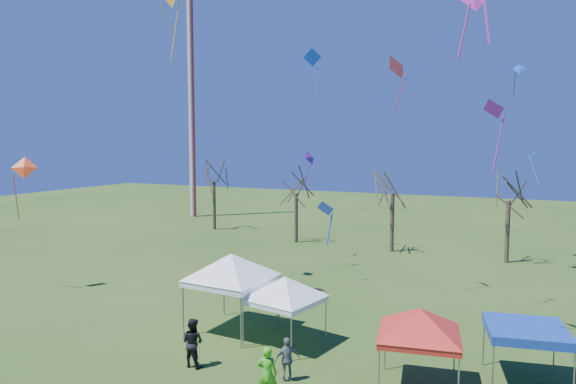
{
  "coord_description": "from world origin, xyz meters",
  "views": [
    {
      "loc": [
        6.82,
        -15.48,
        8.58
      ],
      "look_at": [
        -1.64,
        3.0,
        6.63
      ],
      "focal_mm": 32.0,
      "sensor_mm": 36.0,
      "label": 1
    }
  ],
  "objects_px": {
    "tree_2": "(393,172)",
    "person_dark": "(193,342)",
    "person_green": "(267,373)",
    "tree_0": "(214,164)",
    "radio_mast": "(192,109)",
    "tent_white_west": "(231,259)",
    "tent_red": "(420,314)",
    "tent_blue": "(526,331)",
    "tree_1": "(296,176)",
    "tent_white_mid": "(285,281)",
    "tree_3": "(510,178)",
    "person_grey": "(287,359)"
  },
  "relations": [
    {
      "from": "radio_mast",
      "to": "tree_0",
      "type": "xyz_separation_m",
      "value": [
        7.15,
        -6.62,
        -6.01
      ]
    },
    {
      "from": "tent_blue",
      "to": "tree_1",
      "type": "bearing_deg",
      "value": 131.1
    },
    {
      "from": "tree_0",
      "to": "person_green",
      "type": "height_order",
      "value": "tree_0"
    },
    {
      "from": "tree_2",
      "to": "tent_white_mid",
      "type": "xyz_separation_m",
      "value": [
        0.2,
        -20.54,
        -3.56
      ]
    },
    {
      "from": "person_green",
      "to": "tent_red",
      "type": "bearing_deg",
      "value": -159.9
    },
    {
      "from": "tree_1",
      "to": "tent_white_west",
      "type": "distance_m",
      "value": 21.33
    },
    {
      "from": "tent_red",
      "to": "person_green",
      "type": "bearing_deg",
      "value": -146.96
    },
    {
      "from": "radio_mast",
      "to": "tent_white_west",
      "type": "height_order",
      "value": "radio_mast"
    },
    {
      "from": "person_grey",
      "to": "radio_mast",
      "type": "bearing_deg",
      "value": -92.06
    },
    {
      "from": "tent_red",
      "to": "person_dark",
      "type": "height_order",
      "value": "tent_red"
    },
    {
      "from": "person_dark",
      "to": "person_green",
      "type": "distance_m",
      "value": 3.96
    },
    {
      "from": "tree_0",
      "to": "person_grey",
      "type": "distance_m",
      "value": 33.92
    },
    {
      "from": "tree_1",
      "to": "person_dark",
      "type": "xyz_separation_m",
      "value": [
        6.33,
        -24.34,
        -4.85
      ]
    },
    {
      "from": "tree_1",
      "to": "tree_2",
      "type": "relative_size",
      "value": 0.92
    },
    {
      "from": "person_grey",
      "to": "tree_2",
      "type": "bearing_deg",
      "value": -127.32
    },
    {
      "from": "radio_mast",
      "to": "tree_2",
      "type": "relative_size",
      "value": 3.06
    },
    {
      "from": "tree_0",
      "to": "person_dark",
      "type": "xyz_separation_m",
      "value": [
        16.41,
        -27.07,
        -5.54
      ]
    },
    {
      "from": "tree_2",
      "to": "person_dark",
      "type": "bearing_deg",
      "value": -94.92
    },
    {
      "from": "tree_0",
      "to": "tent_white_mid",
      "type": "relative_size",
      "value": 2.25
    },
    {
      "from": "person_green",
      "to": "tree_0",
      "type": "bearing_deg",
      "value": -67.34
    },
    {
      "from": "tent_white_mid",
      "to": "person_dark",
      "type": "height_order",
      "value": "tent_white_mid"
    },
    {
      "from": "tree_2",
      "to": "radio_mast",
      "type": "bearing_deg",
      "value": 159.43
    },
    {
      "from": "tree_1",
      "to": "tree_3",
      "type": "bearing_deg",
      "value": -2.06
    },
    {
      "from": "person_grey",
      "to": "person_green",
      "type": "relative_size",
      "value": 0.86
    },
    {
      "from": "tent_red",
      "to": "person_grey",
      "type": "xyz_separation_m",
      "value": [
        -4.43,
        -1.31,
        -1.91
      ]
    },
    {
      "from": "person_dark",
      "to": "tree_3",
      "type": "bearing_deg",
      "value": -111.42
    },
    {
      "from": "tree_1",
      "to": "person_green",
      "type": "distance_m",
      "value": 27.85
    },
    {
      "from": "radio_mast",
      "to": "tree_1",
      "type": "bearing_deg",
      "value": -28.48
    },
    {
      "from": "tree_3",
      "to": "tent_white_west",
      "type": "bearing_deg",
      "value": -119.24
    },
    {
      "from": "tent_white_west",
      "to": "tent_white_mid",
      "type": "relative_size",
      "value": 1.24
    },
    {
      "from": "radio_mast",
      "to": "tent_white_mid",
      "type": "height_order",
      "value": "radio_mast"
    },
    {
      "from": "tent_red",
      "to": "tent_blue",
      "type": "relative_size",
      "value": 1.2
    },
    {
      "from": "tree_1",
      "to": "tree_2",
      "type": "distance_m",
      "value": 8.42
    },
    {
      "from": "tree_3",
      "to": "person_dark",
      "type": "height_order",
      "value": "tree_3"
    },
    {
      "from": "tent_white_west",
      "to": "person_green",
      "type": "distance_m",
      "value": 7.14
    },
    {
      "from": "tree_2",
      "to": "person_green",
      "type": "relative_size",
      "value": 4.43
    },
    {
      "from": "person_green",
      "to": "tent_blue",
      "type": "bearing_deg",
      "value": -160.88
    },
    {
      "from": "person_grey",
      "to": "person_dark",
      "type": "height_order",
      "value": "person_dark"
    },
    {
      "from": "tent_blue",
      "to": "person_green",
      "type": "distance_m",
      "value": 9.29
    },
    {
      "from": "tree_0",
      "to": "tent_red",
      "type": "height_order",
      "value": "tree_0"
    },
    {
      "from": "tree_0",
      "to": "tent_white_mid",
      "type": "distance_m",
      "value": 30.29
    },
    {
      "from": "tent_white_west",
      "to": "tent_white_mid",
      "type": "bearing_deg",
      "value": -8.02
    },
    {
      "from": "tree_3",
      "to": "person_grey",
      "type": "distance_m",
      "value": 24.8
    },
    {
      "from": "person_green",
      "to": "person_grey",
      "type": "bearing_deg",
      "value": -103.38
    },
    {
      "from": "tree_2",
      "to": "person_green",
      "type": "xyz_separation_m",
      "value": [
        1.72,
        -25.21,
        -5.37
      ]
    },
    {
      "from": "tent_white_mid",
      "to": "tree_0",
      "type": "bearing_deg",
      "value": 128.44
    },
    {
      "from": "tree_3",
      "to": "person_green",
      "type": "height_order",
      "value": "tree_3"
    },
    {
      "from": "tree_1",
      "to": "person_green",
      "type": "bearing_deg",
      "value": -68.33
    },
    {
      "from": "tent_white_west",
      "to": "tent_blue",
      "type": "xyz_separation_m",
      "value": [
        12.23,
        -0.18,
        -1.4
      ]
    },
    {
      "from": "tree_3",
      "to": "tent_white_mid",
      "type": "bearing_deg",
      "value": -112.08
    }
  ]
}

